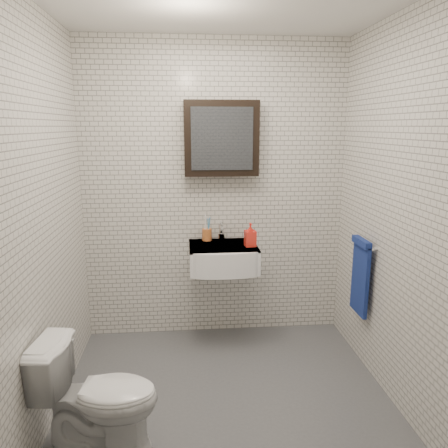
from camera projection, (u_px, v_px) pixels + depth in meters
name	position (u px, v px, depth m)	size (l,w,h in m)	color
ground	(226.00, 394.00, 2.98)	(2.20, 2.00, 0.01)	#4F5257
room_shell	(226.00, 182.00, 2.66)	(2.22, 2.02, 2.51)	silver
washbasin	(224.00, 258.00, 3.54)	(0.55, 0.50, 0.20)	white
faucet	(221.00, 233.00, 3.69)	(0.06, 0.20, 0.15)	silver
mirror_cabinet	(221.00, 139.00, 3.52)	(0.60, 0.15, 0.60)	black
towel_rail	(361.00, 273.00, 3.26)	(0.09, 0.30, 0.58)	silver
toothbrush_cup	(207.00, 234.00, 3.69)	(0.09, 0.09, 0.22)	#BF652F
soap_bottle	(250.00, 235.00, 3.50)	(0.09, 0.09, 0.19)	orange
toilet	(99.00, 396.00, 2.42)	(0.37, 0.65, 0.67)	white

